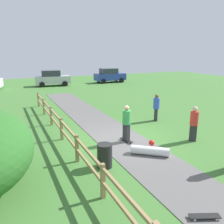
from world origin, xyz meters
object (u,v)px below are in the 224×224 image
object	(u,v)px
parked_car_blue	(110,75)
skateboard_loose	(205,216)
bystander_red	(194,122)
bystander_blue	(156,106)
skater_fallen	(150,150)
parked_car_silver	(52,78)
skater_riding	(126,122)
trash_bin	(105,156)

from	to	relation	value
parked_car_blue	skateboard_loose	bearing A→B (deg)	-109.37
bystander_red	bystander_blue	distance (m)	3.56
skater_fallen	bystander_red	size ratio (longest dim) A/B	0.86
skater_fallen	parked_car_silver	bearing A→B (deg)	89.22
skater_fallen	skater_riding	bearing A→B (deg)	98.18
parked_car_blue	bystander_blue	bearing A→B (deg)	-105.64
skater_fallen	bystander_red	xyz separation A→B (m)	(2.72, 0.43, 0.73)
bystander_red	skater_riding	bearing A→B (deg)	157.56
skateboard_loose	bystander_red	size ratio (longest dim) A/B	0.48
bystander_red	trash_bin	bearing A→B (deg)	-173.00
skateboard_loose	bystander_red	bearing A→B (deg)	49.46
skateboard_loose	bystander_blue	bearing A→B (deg)	62.71
bystander_blue	parked_car_silver	size ratio (longest dim) A/B	0.38
parked_car_blue	parked_car_silver	bearing A→B (deg)	179.95
trash_bin	bystander_blue	xyz separation A→B (m)	(5.23, 4.14, 0.46)
skater_riding	bystander_red	world-z (taller)	skater_riding
skater_fallen	skateboard_loose	distance (m)	3.94
skater_riding	bystander_red	distance (m)	3.20
bystander_blue	skater_fallen	bearing A→B (deg)	-128.02
bystander_red	parked_car_silver	distance (m)	21.54
trash_bin	bystander_red	xyz separation A→B (m)	(4.85, 0.60, 0.48)
skater_riding	parked_car_blue	world-z (taller)	parked_car_blue
skateboard_loose	parked_car_silver	size ratio (longest dim) A/B	0.19
trash_bin	parked_car_blue	xyz separation A→B (m)	(10.23, 22.00, 0.51)
bystander_red	parked_car_blue	size ratio (longest dim) A/B	0.40
skateboard_loose	parked_car_blue	distance (m)	27.22
parked_car_silver	parked_car_blue	bearing A→B (deg)	-0.05
skater_fallen	parked_car_blue	bearing A→B (deg)	69.64
bystander_red	parked_car_silver	size ratio (longest dim) A/B	0.39
trash_bin	parked_car_blue	distance (m)	24.27
trash_bin	bystander_red	bearing A→B (deg)	7.00
bystander_red	skateboard_loose	bearing A→B (deg)	-130.54
trash_bin	skateboard_loose	distance (m)	3.87
skater_riding	parked_car_silver	xyz separation A→B (m)	(0.54, 20.19, -0.04)
bystander_blue	parked_car_blue	size ratio (longest dim) A/B	0.39
skater_riding	skater_fallen	size ratio (longest dim) A/B	1.21
skater_fallen	parked_car_silver	size ratio (longest dim) A/B	0.33
skateboard_loose	parked_car_blue	world-z (taller)	parked_car_blue
skater_fallen	parked_car_silver	world-z (taller)	parked_car_silver
bystander_red	parked_car_blue	distance (m)	22.07
bystander_red	bystander_blue	size ratio (longest dim) A/B	1.02
skater_fallen	bystander_blue	xyz separation A→B (m)	(3.10, 3.97, 0.71)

